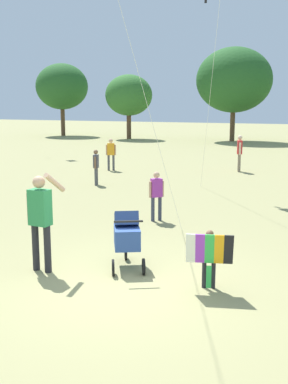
{
  "coord_description": "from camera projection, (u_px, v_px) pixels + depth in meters",
  "views": [
    {
      "loc": [
        3.03,
        -6.47,
        2.9
      ],
      "look_at": [
        -0.13,
        1.34,
        1.3
      ],
      "focal_mm": 44.42,
      "sensor_mm": 36.0,
      "label": 1
    }
  ],
  "objects": [
    {
      "name": "person_back_turned",
      "position": [
        156.0,
        192.0,
        11.65
      ],
      "size": [
        0.31,
        0.3,
        1.23
      ],
      "color": "#33384C",
      "rests_on": "ground"
    },
    {
      "name": "stroller",
      "position": [
        127.0,
        234.0,
        8.38
      ],
      "size": [
        0.83,
        1.1,
        1.03
      ],
      "color": "black",
      "rests_on": "ground"
    },
    {
      "name": "person_sitting_far",
      "position": [
        111.0,
        152.0,
        20.3
      ],
      "size": [
        0.42,
        0.27,
        1.37
      ],
      "color": "#4C4C51",
      "rests_on": "ground"
    },
    {
      "name": "person_red_shirt",
      "position": [
        96.0,
        164.0,
        16.74
      ],
      "size": [
        0.24,
        0.39,
        1.25
      ],
      "color": "#4C4C51",
      "rests_on": "ground"
    },
    {
      "name": "ground_plane",
      "position": [
        120.0,
        287.0,
        7.55
      ],
      "size": [
        120.0,
        120.0,
        0.0
      ],
      "primitive_type": "plane",
      "color": "#938E5B"
    },
    {
      "name": "child_with_butterfly_kite",
      "position": [
        209.0,
        253.0,
        7.38
      ],
      "size": [
        0.74,
        0.44,
        0.95
      ],
      "color": "#232328",
      "rests_on": "ground"
    },
    {
      "name": "person_couple_left",
      "position": [
        240.0,
        150.0,
        19.94
      ],
      "size": [
        0.28,
        0.48,
        1.53
      ],
      "color": "#7F705B",
      "rests_on": "ground"
    },
    {
      "name": "person_adult_flyer",
      "position": [
        40.0,
        214.0,
        8.11
      ],
      "size": [
        0.57,
        0.51,
        1.76
      ],
      "color": "#232328",
      "rests_on": "ground"
    }
  ]
}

